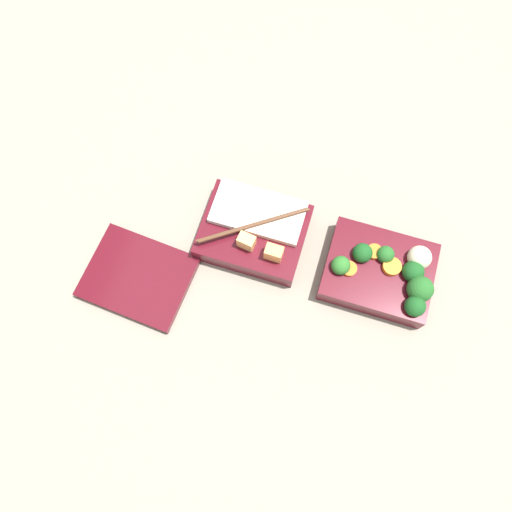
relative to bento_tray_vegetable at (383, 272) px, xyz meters
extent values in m
plane|color=gray|center=(0.11, -0.01, -0.03)|extent=(3.00, 3.00, 0.00)
cube|color=#510F19|center=(0.01, 0.00, -0.01)|extent=(0.18, 0.14, 0.04)
sphere|color=#19511E|center=(-0.04, 0.00, 0.02)|extent=(0.04, 0.04, 0.04)
sphere|color=#236023|center=(0.01, -0.02, 0.02)|extent=(0.03, 0.03, 0.03)
sphere|color=#19511E|center=(0.04, -0.01, 0.02)|extent=(0.03, 0.03, 0.03)
sphere|color=#2D7028|center=(0.07, 0.02, 0.02)|extent=(0.03, 0.03, 0.03)
sphere|color=#19511E|center=(-0.06, 0.05, 0.02)|extent=(0.03, 0.03, 0.03)
sphere|color=#236023|center=(-0.06, 0.02, 0.02)|extent=(0.04, 0.04, 0.04)
cylinder|color=orange|center=(-0.01, -0.01, 0.02)|extent=(0.04, 0.04, 0.01)
cylinder|color=orange|center=(0.06, 0.02, 0.02)|extent=(0.03, 0.03, 0.01)
cylinder|color=orange|center=(0.02, -0.02, 0.02)|extent=(0.03, 0.03, 0.01)
sphere|color=beige|center=(-0.05, -0.03, 0.02)|extent=(0.04, 0.04, 0.04)
cube|color=#510F19|center=(0.23, -0.01, -0.01)|extent=(0.18, 0.14, 0.04)
cube|color=silver|center=(0.23, -0.04, 0.02)|extent=(0.16, 0.08, 0.01)
cube|color=#F4A356|center=(0.18, 0.03, 0.03)|extent=(0.03, 0.02, 0.03)
cube|color=#EAB266|center=(0.23, 0.02, 0.03)|extent=(0.03, 0.02, 0.03)
cylinder|color=#56331E|center=(0.23, -0.01, 0.03)|extent=(0.16, 0.12, 0.01)
cylinder|color=#56331E|center=(0.23, 0.00, 0.03)|extent=(0.16, 0.12, 0.01)
cube|color=#510F19|center=(0.40, 0.12, -0.02)|extent=(0.19, 0.15, 0.02)
camera|label=1|loc=(0.13, 0.30, 0.80)|focal=35.00mm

